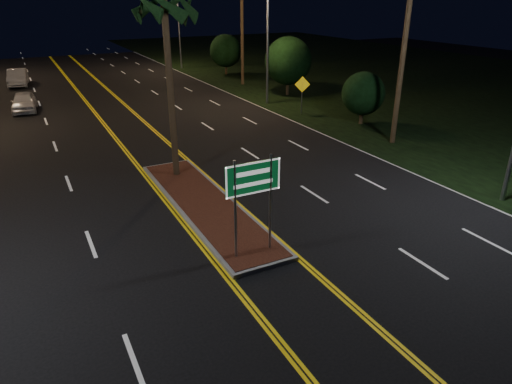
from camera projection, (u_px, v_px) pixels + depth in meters
ground at (300, 305)px, 12.33m from camera, size 120.00×120.00×0.00m
grass_right at (420, 78)px, 45.32m from camera, size 40.00×110.00×0.01m
median_island at (205, 204)px, 18.00m from camera, size 2.25×10.25×0.17m
highway_sign at (253, 187)px, 13.65m from camera, size 1.80×0.08×3.20m
streetlight_right_mid at (263, 25)px, 32.44m from camera, size 1.91×0.44×9.00m
streetlight_right_far at (175, 14)px, 48.71m from camera, size 1.91×0.44×9.00m
palm_median at (164, 6)px, 17.96m from camera, size 2.40×2.40×8.30m
shrub_near at (363, 94)px, 28.63m from camera, size 2.70×2.70×3.30m
shrub_mid at (288, 61)px, 36.67m from camera, size 3.78×3.78×4.62m
shrub_far at (226, 51)px, 46.51m from camera, size 3.24×3.24×3.96m
car_near at (24, 100)px, 32.27m from camera, size 2.39×4.79×1.54m
car_far at (17, 76)px, 41.22m from camera, size 2.61×5.26×1.70m
warning_sign at (302, 90)px, 31.23m from camera, size 1.01×0.42×2.56m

